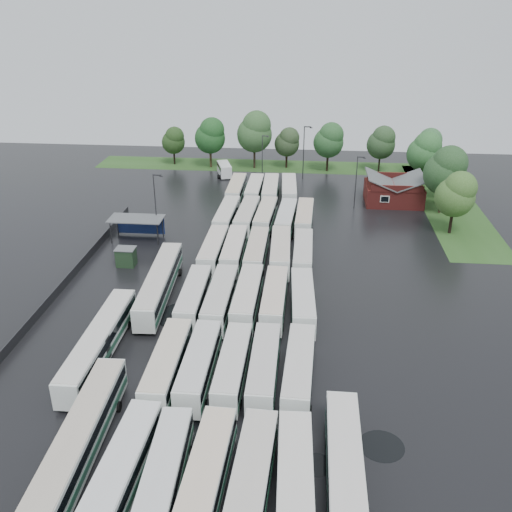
# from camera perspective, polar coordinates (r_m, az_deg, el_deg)

# --- Properties ---
(ground) EXTENTS (160.00, 160.00, 0.00)m
(ground) POSITION_cam_1_polar(r_m,az_deg,el_deg) (67.30, -2.68, -6.14)
(ground) COLOR black
(ground) RESTS_ON ground
(brick_building) EXTENTS (10.07, 8.60, 5.39)m
(brick_building) POSITION_cam_1_polar(r_m,az_deg,el_deg) (106.22, 13.59, 6.16)
(brick_building) COLOR maroon
(brick_building) RESTS_ON ground
(wash_shed) EXTENTS (8.20, 4.20, 3.58)m
(wash_shed) POSITION_cam_1_polar(r_m,az_deg,el_deg) (89.01, -11.80, 3.47)
(wash_shed) COLOR #2D2D30
(wash_shed) RESTS_ON ground
(utility_hut) EXTENTS (2.70, 2.20, 2.62)m
(utility_hut) POSITION_cam_1_polar(r_m,az_deg,el_deg) (81.10, -12.87, -0.07)
(utility_hut) COLOR black
(utility_hut) RESTS_ON ground
(grass_strip_north) EXTENTS (80.00, 10.00, 0.01)m
(grass_strip_north) POSITION_cam_1_polar(r_m,az_deg,el_deg) (126.88, 2.28, 8.97)
(grass_strip_north) COLOR #274C1B
(grass_strip_north) RESTS_ON ground
(grass_strip_east) EXTENTS (10.00, 50.00, 0.01)m
(grass_strip_east) POSITION_cam_1_polar(r_m,az_deg,el_deg) (108.74, 18.72, 4.92)
(grass_strip_east) COLOR #274C1B
(grass_strip_east) RESTS_ON ground
(west_fence) EXTENTS (0.10, 50.00, 1.20)m
(west_fence) POSITION_cam_1_polar(r_m,az_deg,el_deg) (79.62, -17.91, -1.75)
(west_fence) COLOR #2D2D30
(west_fence) RESTS_ON ground
(bus_r0c0) EXTENTS (3.07, 12.56, 3.47)m
(bus_r0c0) POSITION_cam_1_polar(r_m,az_deg,el_deg) (47.05, -13.13, -19.98)
(bus_r0c0) COLOR silver
(bus_r0c0) RESTS_ON ground
(bus_r0c1) EXTENTS (2.99, 11.99, 3.31)m
(bus_r0c1) POSITION_cam_1_polar(r_m,az_deg,el_deg) (46.22, -9.14, -20.71)
(bus_r0c1) COLOR silver
(bus_r0c1) RESTS_ON ground
(bus_r0c2) EXTENTS (3.06, 12.61, 3.49)m
(bus_r0c2) POSITION_cam_1_polar(r_m,az_deg,el_deg) (45.48, -5.01, -21.20)
(bus_r0c2) COLOR silver
(bus_r0c2) RESTS_ON ground
(bus_r0c3) EXTENTS (3.20, 12.68, 3.50)m
(bus_r0c3) POSITION_cam_1_polar(r_m,az_deg,el_deg) (45.09, -0.48, -21.58)
(bus_r0c3) COLOR silver
(bus_r0c3) RESTS_ON ground
(bus_r0c4) EXTENTS (3.08, 12.55, 3.47)m
(bus_r0c4) POSITION_cam_1_polar(r_m,az_deg,el_deg) (45.08, 3.92, -21.70)
(bus_r0c4) COLOR silver
(bus_r0c4) RESTS_ON ground
(bus_r1c0) EXTENTS (2.83, 12.61, 3.50)m
(bus_r1c0) POSITION_cam_1_polar(r_m,az_deg,el_deg) (56.69, -8.85, -10.70)
(bus_r1c0) COLOR silver
(bus_r1c0) RESTS_ON ground
(bus_r1c1) EXTENTS (2.63, 12.25, 3.41)m
(bus_r1c1) POSITION_cam_1_polar(r_m,az_deg,el_deg) (56.32, -5.72, -10.83)
(bus_r1c1) COLOR silver
(bus_r1c1) RESTS_ON ground
(bus_r1c2) EXTENTS (2.63, 11.89, 3.30)m
(bus_r1c2) POSITION_cam_1_polar(r_m,az_deg,el_deg) (56.00, -2.34, -11.02)
(bus_r1c2) COLOR silver
(bus_r1c2) RESTS_ON ground
(bus_r1c3) EXTENTS (2.61, 12.04, 3.35)m
(bus_r1c3) POSITION_cam_1_polar(r_m,az_deg,el_deg) (55.78, 0.80, -11.13)
(bus_r1c3) COLOR silver
(bus_r1c3) RESTS_ON ground
(bus_r1c4) EXTENTS (3.04, 12.39, 3.42)m
(bus_r1c4) POSITION_cam_1_polar(r_m,az_deg,el_deg) (55.56, 4.31, -11.32)
(bus_r1c4) COLOR silver
(bus_r1c4) RESTS_ON ground
(bus_r2c0) EXTENTS (2.80, 12.14, 3.37)m
(bus_r2c0) POSITION_cam_1_polar(r_m,az_deg,el_deg) (67.95, -6.24, -4.15)
(bus_r2c0) COLOR silver
(bus_r2c0) RESTS_ON ground
(bus_r2c1) EXTENTS (2.75, 12.61, 3.51)m
(bus_r2c1) POSITION_cam_1_polar(r_m,az_deg,el_deg) (67.28, -3.59, -4.28)
(bus_r2c1) COLOR silver
(bus_r2c1) RESTS_ON ground
(bus_r2c2) EXTENTS (2.79, 12.54, 3.48)m
(bus_r2c2) POSITION_cam_1_polar(r_m,az_deg,el_deg) (67.37, -0.88, -4.20)
(bus_r2c2) COLOR silver
(bus_r2c2) RESTS_ON ground
(bus_r2c3) EXTENTS (2.68, 12.22, 3.40)m
(bus_r2c3) POSITION_cam_1_polar(r_m,az_deg,el_deg) (67.21, 1.85, -4.33)
(bus_r2c3) COLOR silver
(bus_r2c3) RESTS_ON ground
(bus_r2c4) EXTENTS (3.19, 12.36, 3.41)m
(bus_r2c4) POSITION_cam_1_polar(r_m,az_deg,el_deg) (66.88, 4.68, -4.56)
(bus_r2c4) COLOR silver
(bus_r2c4) RESTS_ON ground
(bus_r3c0) EXTENTS (2.64, 12.16, 3.38)m
(bus_r3c0) POSITION_cam_1_polar(r_m,az_deg,el_deg) (79.95, -4.29, 0.57)
(bus_r3c0) COLOR silver
(bus_r3c0) RESTS_ON ground
(bus_r3c1) EXTENTS (2.71, 12.19, 3.39)m
(bus_r3c1) POSITION_cam_1_polar(r_m,az_deg,el_deg) (79.77, -2.19, 0.57)
(bus_r3c1) COLOR silver
(bus_r3c1) RESTS_ON ground
(bus_r3c2) EXTENTS (2.60, 12.08, 3.36)m
(bus_r3c2) POSITION_cam_1_polar(r_m,az_deg,el_deg) (79.22, 0.06, 0.40)
(bus_r3c2) COLOR silver
(bus_r3c2) RESTS_ON ground
(bus_r3c3) EXTENTS (3.09, 12.59, 3.48)m
(bus_r3c3) POSITION_cam_1_polar(r_m,az_deg,el_deg) (79.15, 2.46, 0.40)
(bus_r3c3) COLOR silver
(bus_r3c3) RESTS_ON ground
(bus_r3c4) EXTENTS (2.57, 11.92, 3.32)m
(bus_r3c4) POSITION_cam_1_polar(r_m,az_deg,el_deg) (78.99, 4.72, 0.22)
(bus_r3c4) COLOR silver
(bus_r3c4) RESTS_ON ground
(bus_r4c0) EXTENTS (2.90, 12.34, 3.42)m
(bus_r4c0) POSITION_cam_1_polar(r_m,az_deg,el_deg) (92.19, -2.93, 3.99)
(bus_r4c0) COLOR silver
(bus_r4c0) RESTS_ON ground
(bus_r4c1) EXTENTS (3.14, 12.48, 3.45)m
(bus_r4c1) POSITION_cam_1_polar(r_m,az_deg,el_deg) (92.00, -0.90, 3.99)
(bus_r4c1) COLOR silver
(bus_r4c1) RESTS_ON ground
(bus_r4c2) EXTENTS (3.14, 12.16, 3.35)m
(bus_r4c2) POSITION_cam_1_polar(r_m,az_deg,el_deg) (92.01, 0.96, 3.96)
(bus_r4c2) COLOR silver
(bus_r4c2) RESTS_ON ground
(bus_r4c3) EXTENTS (3.14, 12.10, 3.34)m
(bus_r4c3) POSITION_cam_1_polar(r_m,az_deg,el_deg) (91.30, 3.03, 3.75)
(bus_r4c3) COLOR silver
(bus_r4c3) RESTS_ON ground
(bus_r4c4) EXTENTS (2.88, 12.02, 3.33)m
(bus_r4c4) POSITION_cam_1_polar(r_m,az_deg,el_deg) (91.81, 4.87, 3.81)
(bus_r4c4) COLOR silver
(bus_r4c4) RESTS_ON ground
(bus_r5c0) EXTENTS (2.64, 12.14, 3.38)m
(bus_r5c0) POSITION_cam_1_polar(r_m,az_deg,el_deg) (104.98, -1.98, 6.62)
(bus_r5c0) COLOR silver
(bus_r5c0) RESTS_ON ground
(bus_r5c1) EXTENTS (2.59, 11.92, 3.31)m
(bus_r5c1) POSITION_cam_1_polar(r_m,az_deg,el_deg) (104.92, -0.16, 6.61)
(bus_r5c1) COLOR silver
(bus_r5c1) RESTS_ON ground
(bus_r5c2) EXTENTS (2.96, 12.53, 3.47)m
(bus_r5c2) POSITION_cam_1_polar(r_m,az_deg,el_deg) (104.32, 1.46, 6.54)
(bus_r5c2) COLOR silver
(bus_r5c2) RESTS_ON ground
(bus_r5c3) EXTENTS (3.24, 12.45, 3.43)m
(bus_r5c3) POSITION_cam_1_polar(r_m,az_deg,el_deg) (104.69, 3.32, 6.56)
(bus_r5c3) COLOR silver
(bus_r5c3) RESTS_ON ground
(artic_bus_west_a) EXTENTS (3.21, 18.69, 3.46)m
(artic_bus_west_a) POSITION_cam_1_polar(r_m,az_deg,el_deg) (50.13, -17.25, -17.22)
(artic_bus_west_a) COLOR silver
(artic_bus_west_a) RESTS_ON ground
(artic_bus_west_b) EXTENTS (3.57, 18.75, 3.46)m
(artic_bus_west_b) POSITION_cam_1_polar(r_m,az_deg,el_deg) (71.64, -9.62, -2.70)
(artic_bus_west_b) COLOR silver
(artic_bus_west_b) RESTS_ON ground
(artic_bus_west_c) EXTENTS (2.61, 18.12, 3.36)m
(artic_bus_west_c) POSITION_cam_1_polar(r_m,az_deg,el_deg) (61.52, -15.40, -8.33)
(artic_bus_west_c) COLOR silver
(artic_bus_west_c) RESTS_ON ground
(artic_bus_east) EXTENTS (2.70, 18.66, 3.46)m
(artic_bus_east) POSITION_cam_1_polar(r_m,az_deg,el_deg) (45.06, 8.97, -22.03)
(artic_bus_east) COLOR silver
(artic_bus_east) RESTS_ON ground
(minibus) EXTENTS (3.87, 6.39, 2.62)m
(minibus) POSITION_cam_1_polar(r_m,az_deg,el_deg) (119.58, -3.18, 8.68)
(minibus) COLOR white
(minibus) RESTS_ON ground
(tree_north_0) EXTENTS (5.07, 5.07, 8.40)m
(tree_north_0) POSITION_cam_1_polar(r_m,az_deg,el_deg) (128.20, -8.22, 11.39)
(tree_north_0) COLOR black
(tree_north_0) RESTS_ON ground
(tree_north_1) EXTENTS (6.56, 6.56, 10.87)m
(tree_north_1) POSITION_cam_1_polar(r_m,az_deg,el_deg) (124.68, -4.56, 11.94)
(tree_north_1) COLOR #3D2E1B
(tree_north_1) RESTS_ON ground
(tree_north_2) EXTENTS (7.49, 7.49, 12.40)m
(tree_north_2) POSITION_cam_1_polar(r_m,az_deg,el_deg) (123.47, -0.08, 12.36)
(tree_north_2) COLOR #35251C
(tree_north_2) RESTS_ON ground
(tree_north_3) EXTENTS (5.35, 5.35, 8.85)m
(tree_north_3) POSITION_cam_1_polar(r_m,az_deg,el_deg) (124.39, 3.19, 11.33)
(tree_north_3) COLOR black
(tree_north_3) RESTS_ON ground
(tree_north_4) EXTENTS (6.31, 6.31, 10.45)m
(tree_north_4) POSITION_cam_1_polar(r_m,az_deg,el_deg) (122.37, 7.35, 11.44)
(tree_north_4) COLOR black
(tree_north_4) RESTS_ON ground
(tree_north_5) EXTENTS (5.93, 5.93, 9.83)m
(tree_north_5) POSITION_cam_1_polar(r_m,az_deg,el_deg) (123.95, 12.48, 11.05)
(tree_north_5) COLOR black
(tree_north_5) RESTS_ON ground
(tree_north_6) EXTENTS (5.90, 5.90, 9.78)m
(tree_north_6) POSITION_cam_1_polar(r_m,az_deg,el_deg) (124.33, 16.82, 10.61)
(tree_north_6) COLOR black
(tree_north_6) RESTS_ON ground
(tree_east_0) EXTENTS (6.16, 6.16, 10.20)m
(tree_east_0) POSITION_cam_1_polar(r_m,az_deg,el_deg) (93.25, 19.43, 5.88)
(tree_east_0) COLOR black
(tree_east_0) RESTS_ON ground
(tree_east_1) EXTENTS (7.17, 7.17, 11.87)m
(tree_east_1) POSITION_cam_1_polar(r_m,az_deg,el_deg) (101.64, 18.52, 8.15)
(tree_east_1) COLOR #36281A
(tree_east_1) RESTS_ON ground
(tree_east_2) EXTENTS (4.46, 4.45, 7.37)m
(tree_east_2) POSITION_cam_1_polar(r_m,az_deg,el_deg) (110.34, 18.10, 7.88)
(tree_east_2) COLOR black
(tree_east_2) RESTS_ON ground
(tree_east_3) EXTENTS (6.56, 6.56, 10.86)m
(tree_east_3) POSITION_cam_1_polar(r_m,az_deg,el_deg) (115.88, 16.56, 10.01)
(tree_east_3) COLOR black
(tree_east_3) RESTS_ON ground
(tree_east_4) EXTENTS (5.39, 5.39, 8.93)m
(tree_east_4) POSITION_cam_1_polar(r_m,az_deg,el_deg) (121.66, 16.55, 10.08)
(tree_east_4) COLOR black
(tree_east_4) RESTS_ON ground
(lamp_post_ne) EXTENTS (1.44, 0.28, 9.35)m
(lamp_post_ne) POSITION_cam_1_polar(r_m,az_deg,el_deg) (100.89, 10.06, 7.62)
(lamp_post_ne) COLOR #2D2D30
(lamp_post_ne) RESTS_ON ground
(lamp_post_nw) EXTENTS (1.55, 0.30, 10.05)m
(lamp_post_nw) POSITION_cam_1_polar(r_m,az_deg,el_deg) (88.34, -9.97, 5.43)
(lamp_post_nw) COLOR #2D2D30
(lamp_post_nw) RESTS_ON ground
(lamp_post_back_w) EXTENTS (1.40, 0.27, 9.09)m
(lamp_post_back_w) POSITION_cam_1_polar(r_m,az_deg,el_deg) (115.72, 0.69, 10.13)
(lamp_post_back_w) COLOR #2D2D30
(lamp_post_back_w) RESTS_ON ground
(lamp_post_back_e) EXTENTS (1.65, 0.32, 10.74)m
(lamp_post_back_e) POSITION_cam_1_polar(r_m,az_deg,el_deg) (116.57, 4.86, 10.64)
(lamp_post_back_e) COLOR #2D2D30
(lamp_post_back_e) RESTS_ON ground
(puddle_0) EXTENTS (4.81, 4.81, 0.01)m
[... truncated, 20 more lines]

